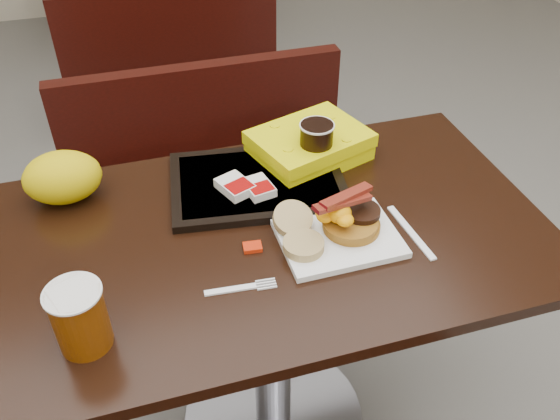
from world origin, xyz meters
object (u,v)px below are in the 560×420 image
object	(u,v)px
pancake_stack	(352,223)
hashbrown_sleeve_right	(258,188)
platter	(338,237)
knife	(411,232)
tray	(258,183)
paper_bag	(63,177)
bench_far_s	(167,48)
fork	(230,290)
bench_near_n	(217,188)
hashbrown_sleeve_left	(235,186)
table_near	(273,341)
coffee_cup_far	(316,144)
coffee_cup_near	(80,318)
clamshell	(310,145)

from	to	relation	value
pancake_stack	hashbrown_sleeve_right	bearing A→B (deg)	131.85
platter	knife	distance (m)	0.16
pancake_stack	tray	size ratio (longest dim) A/B	0.30
tray	paper_bag	bearing A→B (deg)	177.18
bench_far_s	fork	world-z (taller)	fork
tray	bench_near_n	bearing A→B (deg)	98.93
hashbrown_sleeve_left	bench_near_n	bearing A→B (deg)	62.87
platter	table_near	bearing A→B (deg)	151.19
bench_near_n	knife	distance (m)	0.93
bench_far_s	coffee_cup_far	size ratio (longest dim) A/B	9.33
platter	coffee_cup_near	distance (m)	0.54
platter	hashbrown_sleeve_right	distance (m)	0.23
platter	knife	xyz separation A→B (m)	(0.16, -0.02, -0.01)
platter	clamshell	xyz separation A→B (m)	(0.04, 0.31, 0.03)
bench_far_s	hashbrown_sleeve_right	size ratio (longest dim) A/B	12.95
bench_far_s	hashbrown_sleeve_left	size ratio (longest dim) A/B	11.92
bench_far_s	tray	bearing A→B (deg)	-89.54
knife	tray	world-z (taller)	tray
platter	paper_bag	distance (m)	0.63
coffee_cup_near	coffee_cup_far	xyz separation A→B (m)	(0.56, 0.39, 0.01)
table_near	pancake_stack	distance (m)	0.44
tray	coffee_cup_near	bearing A→B (deg)	-131.14
table_near	bench_near_n	distance (m)	0.70
bench_near_n	hashbrown_sleeve_right	distance (m)	0.72
hashbrown_sleeve_left	pancake_stack	bearing A→B (deg)	-65.54
bench_near_n	hashbrown_sleeve_right	xyz separation A→B (m)	(0.00, -0.58, 0.42)
hashbrown_sleeve_right	platter	bearing A→B (deg)	-67.71
table_near	clamshell	world-z (taller)	clamshell
fork	coffee_cup_far	bearing A→B (deg)	53.84
hashbrown_sleeve_right	clamshell	xyz separation A→B (m)	(0.16, 0.12, 0.01)
table_near	hashbrown_sleeve_left	world-z (taller)	hashbrown_sleeve_left
platter	pancake_stack	world-z (taller)	pancake_stack
table_near	fork	size ratio (longest dim) A/B	8.55
platter	paper_bag	world-z (taller)	paper_bag
bench_far_s	coffee_cup_far	world-z (taller)	coffee_cup_far
coffee_cup_near	tray	distance (m)	0.55
coffee_cup_near	hashbrown_sleeve_right	world-z (taller)	coffee_cup_near
pancake_stack	table_near	bearing A→B (deg)	160.84
bench_far_s	knife	world-z (taller)	knife
coffee_cup_far	platter	bearing A→B (deg)	-98.50
table_near	hashbrown_sleeve_right	xyz separation A→B (m)	(0.00, 0.12, 0.40)
clamshell	fork	bearing A→B (deg)	-144.98
clamshell	pancake_stack	bearing A→B (deg)	-109.37
coffee_cup_far	paper_bag	bearing A→B (deg)	174.99
tray	clamshell	world-z (taller)	clamshell
fork	clamshell	size ratio (longest dim) A/B	0.52
bench_far_s	hashbrown_sleeve_left	world-z (taller)	hashbrown_sleeve_left
coffee_cup_near	knife	distance (m)	0.69
platter	knife	world-z (taller)	platter
pancake_stack	coffee_cup_near	bearing A→B (deg)	-165.95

